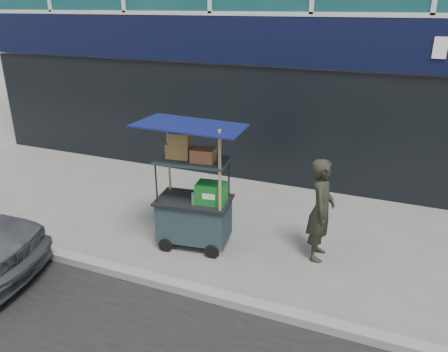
% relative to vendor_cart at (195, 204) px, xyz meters
% --- Properties ---
extents(ground, '(80.00, 80.00, 0.00)m').
position_rel_vendor_cart_xyz_m(ground, '(0.99, -0.98, -0.72)').
color(ground, '#5E5E59').
rests_on(ground, ground).
extents(curb, '(80.00, 0.18, 0.12)m').
position_rel_vendor_cart_xyz_m(curb, '(0.99, -1.18, -0.66)').
color(curb, gray).
rests_on(curb, ground).
extents(vendor_cart, '(1.64, 1.26, 2.04)m').
position_rel_vendor_cart_xyz_m(vendor_cart, '(0.00, 0.00, 0.00)').
color(vendor_cart, '#1A2B2C').
rests_on(vendor_cart, ground).
extents(vendor_man, '(0.41, 0.59, 1.56)m').
position_rel_vendor_cart_xyz_m(vendor_man, '(1.86, 0.39, 0.07)').
color(vendor_man, black).
rests_on(vendor_man, ground).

